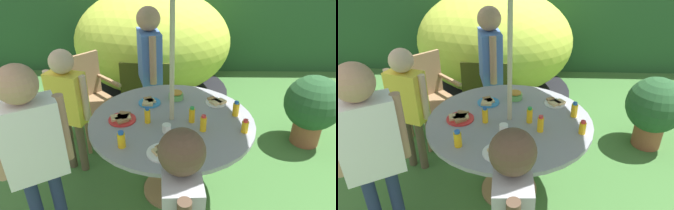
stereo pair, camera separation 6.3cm
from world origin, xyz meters
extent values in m
cube|color=#3D6B33|center=(0.00, 0.00, -0.01)|extent=(10.00, 10.00, 0.02)
cube|color=#234C28|center=(0.00, 3.21, 1.02)|extent=(9.00, 0.70, 2.03)
cylinder|color=#93704C|center=(0.00, 0.00, 0.01)|extent=(0.50, 0.50, 0.03)
cylinder|color=#93704C|center=(0.00, 0.00, 0.36)|extent=(0.12, 0.12, 0.72)
cylinder|color=gray|center=(0.00, 0.00, 0.73)|extent=(1.30, 1.30, 0.03)
cylinder|color=#B7AD8C|center=(0.00, 0.00, 1.13)|extent=(0.04, 0.04, 2.25)
cylinder|color=#93704C|center=(-0.86, 0.53, 0.21)|extent=(0.04, 0.04, 0.41)
cylinder|color=#93704C|center=(-0.56, 0.84, 0.21)|extent=(0.04, 0.04, 0.41)
cylinder|color=#93704C|center=(-1.15, 0.80, 0.21)|extent=(0.04, 0.04, 0.41)
cylinder|color=#93704C|center=(-0.85, 1.12, 0.21)|extent=(0.04, 0.04, 0.41)
cube|color=#93704C|center=(-0.86, 0.82, 0.43)|extent=(0.64, 0.64, 0.04)
cube|color=#93704C|center=(-1.00, 0.96, 0.69)|extent=(0.36, 0.37, 0.49)
cube|color=#93704C|center=(-1.01, 0.67, 0.65)|extent=(0.34, 0.33, 0.03)
cube|color=#93704C|center=(-0.70, 0.98, 0.65)|extent=(0.34, 0.33, 0.03)
ellipsoid|color=#B2C63F|center=(-0.28, 2.14, 0.73)|extent=(2.26, 1.85, 1.47)
cylinder|color=black|center=(-0.28, 2.14, 0.01)|extent=(2.33, 2.33, 0.01)
cube|color=#3E4516|center=(-0.32, 1.28, 0.40)|extent=(0.61, 0.06, 0.66)
cylinder|color=brown|center=(1.49, 0.76, 0.12)|extent=(0.30, 0.30, 0.25)
sphere|color=#234C28|center=(1.49, 0.76, 0.50)|extent=(0.59, 0.59, 0.59)
cylinder|color=#3F3F47|center=(-0.26, 1.06, 0.32)|extent=(0.09, 0.09, 0.65)
cylinder|color=#3F3F47|center=(-0.22, 0.90, 0.32)|extent=(0.09, 0.09, 0.65)
cube|color=#4C72C6|center=(-0.24, 0.98, 0.92)|extent=(0.29, 0.41, 0.55)
cylinder|color=tan|center=(-0.29, 1.18, 0.95)|extent=(0.07, 0.07, 0.49)
cylinder|color=tan|center=(-0.19, 0.78, 0.95)|extent=(0.07, 0.07, 0.49)
sphere|color=tan|center=(-0.24, 0.98, 1.31)|extent=(0.24, 0.24, 0.24)
cylinder|color=brown|center=(-0.98, 0.31, 0.27)|extent=(0.08, 0.08, 0.55)
cylinder|color=brown|center=(-0.85, 0.27, 0.27)|extent=(0.08, 0.08, 0.55)
cube|color=yellow|center=(-0.92, 0.29, 0.78)|extent=(0.36, 0.26, 0.46)
cylinder|color=#D8B293|center=(-1.09, 0.35, 0.80)|extent=(0.06, 0.06, 0.42)
cylinder|color=#D8B293|center=(-0.75, 0.24, 0.80)|extent=(0.06, 0.06, 0.42)
sphere|color=#D8B293|center=(-0.92, 0.29, 1.12)|extent=(0.21, 0.21, 0.21)
cylinder|color=navy|center=(-0.94, -0.55, 0.31)|extent=(0.09, 0.09, 0.63)
cylinder|color=navy|center=(-0.81, -0.47, 0.31)|extent=(0.09, 0.09, 0.63)
cube|color=white|center=(-0.87, -0.51, 0.90)|extent=(0.42, 0.36, 0.53)
cylinder|color=tan|center=(-0.70, -0.41, 0.92)|extent=(0.07, 0.07, 0.48)
sphere|color=tan|center=(-0.87, -0.51, 1.28)|extent=(0.24, 0.24, 0.24)
cube|color=#99999E|center=(0.05, -0.97, 0.82)|extent=(0.20, 0.34, 0.49)
cylinder|color=#4C3828|center=(0.04, -0.79, 0.84)|extent=(0.06, 0.06, 0.44)
sphere|color=#4C3828|center=(0.05, -0.97, 1.17)|extent=(0.22, 0.22, 0.22)
cylinder|color=#66B259|center=(0.04, 0.35, 0.77)|extent=(0.13, 0.13, 0.05)
ellipsoid|color=gold|center=(0.04, 0.35, 0.81)|extent=(0.11, 0.11, 0.03)
cylinder|color=white|center=(-0.06, -0.44, 0.75)|extent=(0.21, 0.21, 0.01)
cube|color=tan|center=(-0.04, -0.44, 0.77)|extent=(0.07, 0.07, 0.02)
cube|color=#9E7547|center=(-0.06, -0.40, 0.77)|extent=(0.11, 0.11, 0.02)
cube|color=tan|center=(-0.09, -0.45, 0.77)|extent=(0.09, 0.09, 0.02)
cube|color=#9E7547|center=(-0.06, -0.46, 0.77)|extent=(0.09, 0.09, 0.02)
cylinder|color=#338CD8|center=(-0.19, 0.26, 0.75)|extent=(0.19, 0.19, 0.01)
cube|color=tan|center=(-0.18, 0.26, 0.77)|extent=(0.09, 0.09, 0.02)
cube|color=#9E7547|center=(-0.21, 0.29, 0.77)|extent=(0.09, 0.09, 0.02)
cube|color=tan|center=(-0.20, 0.23, 0.77)|extent=(0.09, 0.09, 0.02)
cylinder|color=red|center=(-0.39, -0.02, 0.75)|extent=(0.22, 0.22, 0.01)
cube|color=tan|center=(-0.36, -0.02, 0.77)|extent=(0.09, 0.09, 0.02)
cube|color=#9E7547|center=(-0.38, 0.02, 0.77)|extent=(0.10, 0.10, 0.02)
cube|color=tan|center=(-0.43, -0.02, 0.77)|extent=(0.10, 0.10, 0.02)
cube|color=#9E7547|center=(-0.39, -0.05, 0.77)|extent=(0.12, 0.12, 0.02)
cylinder|color=white|center=(0.38, 0.27, 0.75)|extent=(0.18, 0.18, 0.01)
cube|color=tan|center=(0.42, 0.26, 0.77)|extent=(0.11, 0.11, 0.02)
cube|color=#9E7547|center=(0.36, 0.30, 0.77)|extent=(0.09, 0.09, 0.02)
cube|color=tan|center=(0.38, 0.25, 0.77)|extent=(0.12, 0.12, 0.02)
cylinder|color=yellow|center=(0.16, -0.04, 0.81)|extent=(0.05, 0.05, 0.11)
cylinder|color=green|center=(0.16, -0.04, 0.87)|extent=(0.03, 0.03, 0.02)
cylinder|color=yellow|center=(0.54, -0.18, 0.79)|extent=(0.05, 0.05, 0.09)
cylinder|color=red|center=(0.54, -0.18, 0.85)|extent=(0.04, 0.04, 0.02)
cylinder|color=yellow|center=(-0.19, -0.05, 0.80)|extent=(0.05, 0.05, 0.11)
cylinder|color=blue|center=(-0.19, -0.05, 0.87)|extent=(0.03, 0.03, 0.02)
cylinder|color=yellow|center=(0.51, 0.06, 0.80)|extent=(0.05, 0.05, 0.11)
cylinder|color=blue|center=(0.51, 0.06, 0.87)|extent=(0.04, 0.04, 0.02)
cylinder|color=yellow|center=(-0.34, -0.37, 0.80)|extent=(0.05, 0.05, 0.11)
cylinder|color=blue|center=(-0.34, -0.37, 0.86)|extent=(0.04, 0.04, 0.02)
cylinder|color=yellow|center=(0.23, -0.16, 0.81)|extent=(0.05, 0.05, 0.11)
cylinder|color=red|center=(0.23, -0.16, 0.87)|extent=(0.03, 0.03, 0.02)
cylinder|color=white|center=(-0.04, -0.18, 0.78)|extent=(0.07, 0.07, 0.06)
camera|label=1|loc=(0.00, -2.04, 1.99)|focal=32.17mm
camera|label=2|loc=(0.06, -2.04, 1.99)|focal=32.17mm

